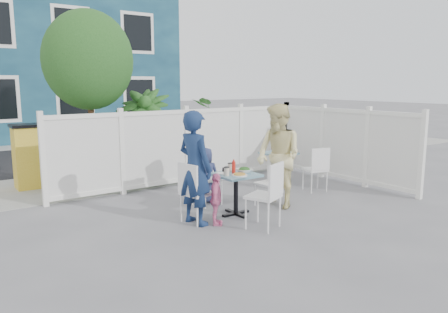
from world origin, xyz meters
TOP-DOWN VIEW (x-y plane):
  - ground at (0.00, 0.00)m, footprint 80.00×80.00m
  - near_sidewalk at (0.00, 3.80)m, footprint 24.00×2.60m
  - street at (0.00, 7.50)m, footprint 24.00×5.00m
  - far_sidewalk at (0.00, 10.60)m, footprint 24.00×1.60m
  - building at (-0.50, 14.00)m, footprint 11.00×6.00m
  - fence_back at (0.10, 2.40)m, footprint 5.86×0.08m
  - fence_right at (3.00, 0.60)m, footprint 0.08×3.66m
  - tree at (-1.60, 3.30)m, footprint 1.80×1.62m
  - utility_cabinet at (-2.63, 4.00)m, footprint 0.69×0.50m
  - potted_shrub_a at (-0.56, 3.10)m, footprint 1.61×1.61m
  - potted_shrub_b at (1.60, 3.00)m, footprint 2.11×2.06m
  - main_table at (-0.38, 0.05)m, footprint 0.66×0.66m
  - spare_table at (1.78, 1.34)m, footprint 0.65×0.65m
  - chair_left at (-1.18, 0.08)m, footprint 0.48×0.50m
  - chair_right at (0.45, 0.11)m, footprint 0.39×0.40m
  - chair_back at (-0.44, 0.91)m, footprint 0.49×0.47m
  - chair_near at (-0.43, -0.80)m, footprint 0.59×0.58m
  - chair_spare at (1.86, 0.31)m, footprint 0.50×0.49m
  - man at (-1.17, 0.05)m, footprint 0.53×0.71m
  - woman at (0.50, -0.01)m, footprint 0.70×0.89m
  - boy at (-0.38, 0.95)m, footprint 0.57×0.45m
  - toddler at (-0.95, -0.20)m, footprint 0.44×0.50m
  - plate_main at (-0.43, -0.10)m, footprint 0.26×0.26m
  - plate_side at (-0.56, 0.17)m, footprint 0.20×0.20m
  - salad_bowl at (-0.21, 0.04)m, footprint 0.26×0.26m
  - coffee_cup_a at (-0.60, 0.01)m, footprint 0.09×0.09m
  - coffee_cup_b at (-0.33, 0.27)m, footprint 0.08×0.08m
  - ketchup_bottle at (-0.40, 0.09)m, footprint 0.06×0.06m
  - salt_shaker at (-0.44, 0.30)m, footprint 0.03×0.03m
  - pepper_shaker at (-0.46, 0.29)m, footprint 0.03×0.03m

SIDE VIEW (x-z plane):
  - ground at x=0.00m, z-range 0.00..0.00m
  - street at x=0.00m, z-range 0.00..0.01m
  - near_sidewalk at x=0.00m, z-range 0.00..0.01m
  - far_sidewalk at x=0.00m, z-range 0.00..0.01m
  - toddler at x=-0.95m, z-range 0.00..0.81m
  - chair_right at x=0.45m, z-range 0.07..0.91m
  - boy at x=-0.38m, z-range 0.00..1.01m
  - spare_table at x=1.78m, z-range 0.18..0.86m
  - chair_spare at x=1.86m, z-range 0.07..0.97m
  - main_table at x=-0.38m, z-range 0.19..0.88m
  - chair_left at x=-1.18m, z-range 0.08..1.03m
  - chair_back at x=-0.44m, z-range 0.08..1.06m
  - chair_near at x=-0.43m, z-range 0.08..1.09m
  - utility_cabinet at x=-2.63m, z-range 0.00..1.27m
  - plate_side at x=-0.56m, z-range 0.69..0.70m
  - plate_main at x=-0.43m, z-range 0.69..0.71m
  - salad_bowl at x=-0.21m, z-range 0.69..0.75m
  - salt_shaker at x=-0.44m, z-range 0.69..0.76m
  - pepper_shaker at x=-0.46m, z-range 0.69..0.76m
  - coffee_cup_b at x=-0.33m, z-range 0.69..0.82m
  - coffee_cup_a at x=-0.60m, z-range 0.69..0.82m
  - fence_right at x=3.00m, z-range -0.02..1.58m
  - fence_back at x=0.10m, z-range -0.02..1.58m
  - ketchup_bottle at x=-0.40m, z-range 0.69..0.88m
  - man at x=-1.17m, z-range 0.00..1.75m
  - potted_shrub_b at x=1.60m, z-range 0.00..1.79m
  - woman at x=0.50m, z-range 0.00..1.80m
  - potted_shrub_a at x=-0.56m, z-range 0.00..2.03m
  - tree at x=-1.60m, z-range 0.80..4.39m
  - building at x=-0.50m, z-range 0.00..6.00m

